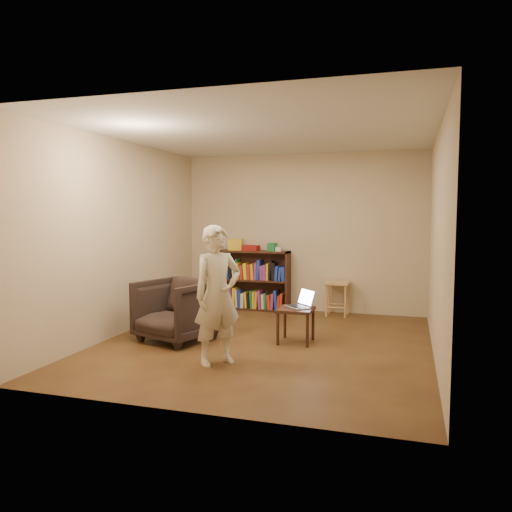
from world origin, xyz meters
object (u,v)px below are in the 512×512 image
(armchair, at_px, (176,310))
(side_table, at_px, (296,314))
(bookshelf, at_px, (254,284))
(laptop, at_px, (301,303))
(stool, at_px, (337,288))
(person, at_px, (218,295))

(armchair, relative_size, side_table, 1.97)
(bookshelf, xyz_separation_m, laptop, (1.19, -1.85, 0.06))
(stool, relative_size, person, 0.36)
(side_table, xyz_separation_m, laptop, (0.05, 0.07, 0.13))
(bookshelf, height_order, stool, bookshelf)
(stool, height_order, side_table, stool)
(stool, xyz_separation_m, side_table, (-0.27, -1.83, -0.08))
(bookshelf, xyz_separation_m, stool, (1.41, -0.09, 0.00))
(stool, bearing_deg, armchair, -128.94)
(laptop, bearing_deg, bookshelf, 168.17)
(bookshelf, distance_m, stool, 1.41)
(person, bearing_deg, armchair, 89.78)
(side_table, bearing_deg, laptop, 56.44)
(laptop, height_order, person, person)
(armchair, bearing_deg, person, -22.98)
(armchair, bearing_deg, laptop, 33.66)
(armchair, xyz_separation_m, person, (0.87, -0.77, 0.36))
(bookshelf, relative_size, laptop, 2.76)
(side_table, xyz_separation_m, person, (-0.62, -1.12, 0.39))
(bookshelf, height_order, laptop, bookshelf)
(laptop, xyz_separation_m, person, (-0.66, -1.19, 0.26))
(stool, bearing_deg, side_table, -98.28)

